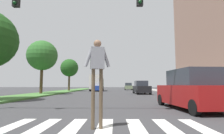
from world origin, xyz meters
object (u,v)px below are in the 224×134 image
(pedestrian_performer, at_px, (97,69))
(truck_box_delivery, at_px, (97,83))
(sedan_midblock, at_px, (141,88))
(traffic_light_gantry, at_px, (17,13))
(tree_far, at_px, (42,56))
(sedan_distant, at_px, (98,87))
(tree_distant, at_px, (69,68))
(sedan_far_horizon, at_px, (128,87))
(suv_crossing, at_px, (191,90))

(pedestrian_performer, distance_m, truck_box_delivery, 30.75)
(pedestrian_performer, distance_m, sedan_midblock, 19.49)
(sedan_midblock, bearing_deg, traffic_light_gantry, -115.76)
(tree_far, relative_size, sedan_distant, 1.57)
(tree_distant, relative_size, sedan_midblock, 1.38)
(sedan_midblock, bearing_deg, sedan_far_horizon, 90.87)
(tree_far, relative_size, sedan_midblock, 1.53)
(tree_far, xyz_separation_m, sedan_midblock, (12.74, 2.01, -4.08))
(traffic_light_gantry, xyz_separation_m, sedan_far_horizon, (7.64, 35.89, -3.62))
(pedestrian_performer, bearing_deg, sedan_distant, 95.45)
(traffic_light_gantry, xyz_separation_m, suv_crossing, (8.21, 1.35, -3.48))
(truck_box_delivery, bearing_deg, tree_distant, -157.54)
(pedestrian_performer, height_order, suv_crossing, pedestrian_performer)
(tree_distant, relative_size, sedan_distant, 1.41)
(sedan_midblock, bearing_deg, tree_distant, 142.34)
(sedan_midblock, relative_size, sedan_distant, 1.03)
(pedestrian_performer, xyz_separation_m, sedan_far_horizon, (3.72, 38.51, -0.88))
(tree_distant, distance_m, suv_crossing, 27.76)
(traffic_light_gantry, bearing_deg, sedan_distant, 87.47)
(suv_crossing, bearing_deg, sedan_far_horizon, 90.95)
(tree_distant, xyz_separation_m, pedestrian_performer, (8.22, -28.50, -2.76))
(sedan_far_horizon, bearing_deg, truck_box_delivery, -130.97)
(tree_distant, bearing_deg, sedan_midblock, -37.66)
(tree_distant, relative_size, truck_box_delivery, 0.96)
(tree_far, bearing_deg, sedan_midblock, 8.99)
(pedestrian_performer, height_order, truck_box_delivery, truck_box_delivery)
(sedan_distant, height_order, truck_box_delivery, truck_box_delivery)
(tree_far, xyz_separation_m, traffic_light_gantry, (4.80, -14.43, -0.48))
(tree_distant, height_order, sedan_distant, tree_distant)
(suv_crossing, xyz_separation_m, sedan_distant, (-7.05, 24.89, -0.13))
(traffic_light_gantry, height_order, truck_box_delivery, traffic_light_gantry)
(tree_far, xyz_separation_m, truck_box_delivery, (5.57, 13.55, -3.26))
(tree_far, distance_m, tree_distant, 11.48)
(traffic_light_gantry, bearing_deg, truck_box_delivery, 88.44)
(sedan_midblock, bearing_deg, suv_crossing, -88.94)
(tree_far, height_order, truck_box_delivery, tree_far)
(suv_crossing, bearing_deg, tree_distant, 117.02)
(tree_distant, bearing_deg, suv_crossing, -62.98)
(tree_far, xyz_separation_m, sedan_far_horizon, (12.44, 21.47, -4.11))
(suv_crossing, bearing_deg, tree_far, 134.86)
(tree_far, bearing_deg, sedan_far_horizon, 59.91)
(traffic_light_gantry, bearing_deg, sedan_midblock, 64.24)
(pedestrian_performer, bearing_deg, tree_far, 117.10)
(tree_distant, distance_m, truck_box_delivery, 6.15)
(tree_far, distance_m, truck_box_delivery, 15.01)
(suv_crossing, bearing_deg, traffic_light_gantry, -170.68)
(tree_far, distance_m, sedan_midblock, 13.53)
(truck_box_delivery, bearing_deg, sedan_far_horizon, 49.03)
(tree_far, relative_size, pedestrian_performer, 2.67)
(traffic_light_gantry, xyz_separation_m, sedan_midblock, (7.93, 16.44, -3.60))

